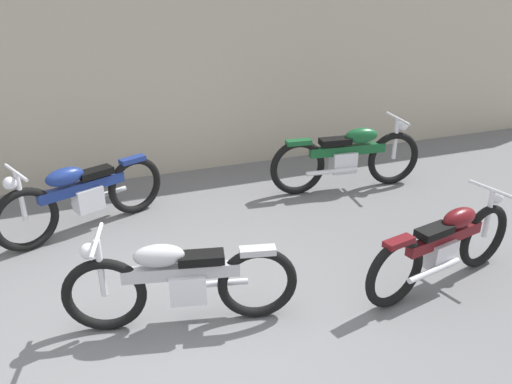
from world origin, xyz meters
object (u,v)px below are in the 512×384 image
at_px(motorcycle_blue, 82,195).
at_px(motorcycle_silver, 180,281).
at_px(motorcycle_maroon, 445,246).
at_px(motorcycle_green, 348,157).

bearing_deg(motorcycle_blue, motorcycle_silver, 84.92).
bearing_deg(motorcycle_maroon, motorcycle_green, 70.88).
xyz_separation_m(motorcycle_maroon, motorcycle_green, (0.31, 2.40, 0.05)).
relative_size(motorcycle_maroon, motorcycle_green, 0.88).
bearing_deg(motorcycle_silver, motorcycle_maroon, -173.86).
relative_size(motorcycle_maroon, motorcycle_silver, 0.99).
bearing_deg(motorcycle_maroon, motorcycle_blue, 131.68).
bearing_deg(motorcycle_green, motorcycle_maroon, -91.49).
bearing_deg(motorcycle_silver, motorcycle_blue, -59.10).
bearing_deg(motorcycle_green, motorcycle_blue, -174.05).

